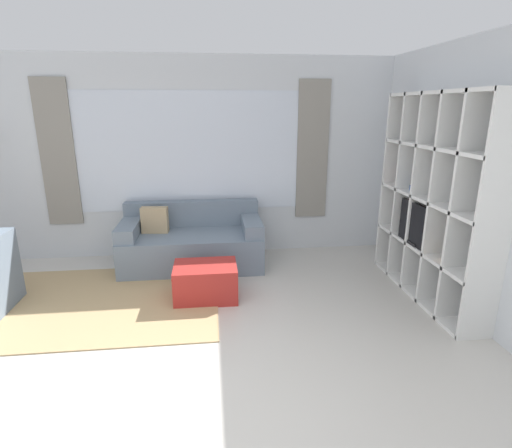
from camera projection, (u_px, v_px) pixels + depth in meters
name	position (u px, v px, depth m)	size (l,w,h in m)	color
ground_plane	(177.00, 433.00, 2.60)	(16.00, 16.00, 0.00)	beige
wall_back	(190.00, 159.00, 5.47)	(6.79, 0.11, 2.70)	silver
wall_right	(458.00, 176.00, 4.14)	(0.07, 4.58, 2.70)	silver
area_rug	(102.00, 301.00, 4.34)	(2.49, 1.85, 0.01)	tan
shelving_unit	(436.00, 200.00, 4.23)	(0.35, 1.89, 2.19)	#515660
couch_main	(192.00, 243.00, 5.30)	(1.81, 0.90, 0.80)	slate
ottoman	(206.00, 281.00, 4.39)	(0.68, 0.50, 0.39)	#A82823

